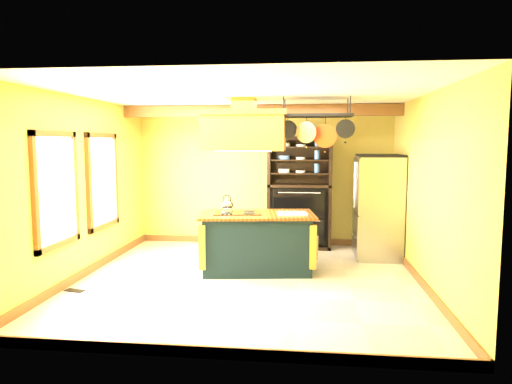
% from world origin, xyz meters
% --- Properties ---
extents(floor, '(5.00, 5.00, 0.00)m').
position_xyz_m(floor, '(0.00, 0.00, 0.00)').
color(floor, beige).
rests_on(floor, ground).
extents(ceiling, '(5.00, 5.00, 0.00)m').
position_xyz_m(ceiling, '(0.00, 0.00, 2.70)').
color(ceiling, white).
rests_on(ceiling, wall_back).
extents(wall_back, '(5.00, 0.02, 2.70)m').
position_xyz_m(wall_back, '(0.00, 2.50, 1.35)').
color(wall_back, gold).
rests_on(wall_back, floor).
extents(wall_front, '(5.00, 0.02, 2.70)m').
position_xyz_m(wall_front, '(0.00, -2.50, 1.35)').
color(wall_front, gold).
rests_on(wall_front, floor).
extents(wall_left, '(0.02, 5.00, 2.70)m').
position_xyz_m(wall_left, '(-2.50, 0.00, 1.35)').
color(wall_left, gold).
rests_on(wall_left, floor).
extents(wall_right, '(0.02, 5.00, 2.70)m').
position_xyz_m(wall_right, '(2.50, 0.00, 1.35)').
color(wall_right, gold).
rests_on(wall_right, floor).
extents(ceiling_beam, '(5.00, 0.15, 0.20)m').
position_xyz_m(ceiling_beam, '(0.00, 1.70, 2.59)').
color(ceiling_beam, brown).
rests_on(ceiling_beam, ceiling).
extents(window_near, '(0.06, 1.06, 1.56)m').
position_xyz_m(window_near, '(-2.47, -0.80, 1.40)').
color(window_near, brown).
rests_on(window_near, wall_left).
extents(window_far, '(0.06, 1.06, 1.56)m').
position_xyz_m(window_far, '(-2.47, 0.60, 1.40)').
color(window_far, brown).
rests_on(window_far, wall_left).
extents(kitchen_island, '(1.90, 1.21, 1.11)m').
position_xyz_m(kitchen_island, '(0.08, 0.51, 0.47)').
color(kitchen_island, '#13262C').
rests_on(kitchen_island, floor).
extents(range_hood, '(1.34, 0.76, 0.80)m').
position_xyz_m(range_hood, '(-0.12, 0.51, 2.23)').
color(range_hood, gold).
rests_on(range_hood, ceiling).
extents(pot_rack, '(1.14, 0.54, 0.76)m').
position_xyz_m(pot_rack, '(0.98, 0.51, 2.34)').
color(pot_rack, black).
rests_on(pot_rack, ceiling).
extents(refrigerator, '(0.77, 0.91, 1.78)m').
position_xyz_m(refrigerator, '(2.10, 1.61, 0.87)').
color(refrigerator, '#94989C').
rests_on(refrigerator, floor).
extents(hutch, '(1.21, 0.55, 2.14)m').
position_xyz_m(hutch, '(0.71, 2.27, 0.84)').
color(hutch, black).
rests_on(hutch, floor).
extents(floor_register, '(0.30, 0.18, 0.01)m').
position_xyz_m(floor_register, '(-2.30, -0.75, 0.01)').
color(floor_register, black).
rests_on(floor_register, floor).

